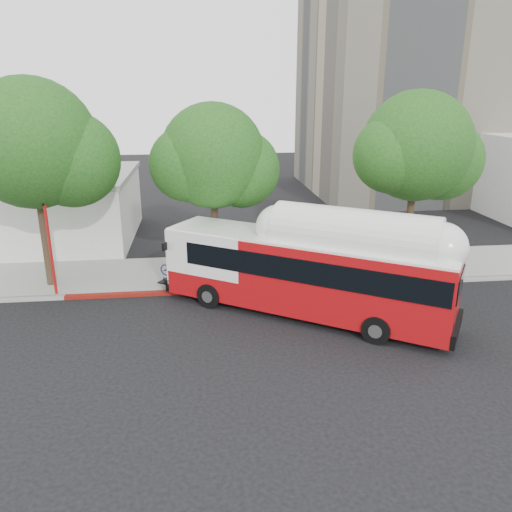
# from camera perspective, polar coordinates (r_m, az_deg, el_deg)

# --- Properties ---
(ground) EXTENTS (120.00, 120.00, 0.00)m
(ground) POSITION_cam_1_polar(r_m,az_deg,el_deg) (20.25, -1.03, -8.18)
(ground) COLOR black
(ground) RESTS_ON ground
(sidewalk) EXTENTS (60.00, 5.00, 0.15)m
(sidewalk) POSITION_cam_1_polar(r_m,az_deg,el_deg) (26.18, -2.45, -1.73)
(sidewalk) COLOR gray
(sidewalk) RESTS_ON ground
(curb_strip) EXTENTS (60.00, 0.30, 0.15)m
(curb_strip) POSITION_cam_1_polar(r_m,az_deg,el_deg) (23.76, -1.97, -3.86)
(curb_strip) COLOR gray
(curb_strip) RESTS_ON ground
(red_curb_segment) EXTENTS (10.00, 0.32, 0.16)m
(red_curb_segment) POSITION_cam_1_polar(r_m,az_deg,el_deg) (23.72, -9.23, -4.12)
(red_curb_segment) COLOR maroon
(red_curb_segment) RESTS_ON ground
(street_tree_left) EXTENTS (6.67, 5.80, 9.74)m
(street_tree_left) POSITION_cam_1_polar(r_m,az_deg,el_deg) (24.67, -23.06, 11.24)
(street_tree_left) COLOR #2D2116
(street_tree_left) RESTS_ON ground
(street_tree_mid) EXTENTS (5.75, 5.00, 8.62)m
(street_tree_mid) POSITION_cam_1_polar(r_m,az_deg,el_deg) (24.33, -3.97, 10.87)
(street_tree_mid) COLOR #2D2116
(street_tree_mid) RESTS_ON ground
(street_tree_right) EXTENTS (6.21, 5.40, 9.18)m
(street_tree_right) POSITION_cam_1_polar(r_m,az_deg,el_deg) (26.54, 18.67, 11.36)
(street_tree_right) COLOR #2D2116
(street_tree_right) RESTS_ON ground
(low_commercial_bldg) EXTENTS (16.20, 10.20, 4.25)m
(low_commercial_bldg) POSITION_cam_1_polar(r_m,az_deg,el_deg) (34.98, -27.14, 4.92)
(low_commercial_bldg) COLOR silver
(low_commercial_bldg) RESTS_ON ground
(transit_bus) EXTENTS (12.06, 9.01, 3.84)m
(transit_bus) POSITION_cam_1_polar(r_m,az_deg,el_deg) (20.82, 5.75, -2.12)
(transit_bus) COLOR #A20B0F
(transit_bus) RESTS_ON ground
(signal_pole) EXTENTS (0.13, 0.44, 4.60)m
(signal_pole) POSITION_cam_1_polar(r_m,az_deg,el_deg) (24.15, -22.45, 0.84)
(signal_pole) COLOR red
(signal_pole) RESTS_ON ground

